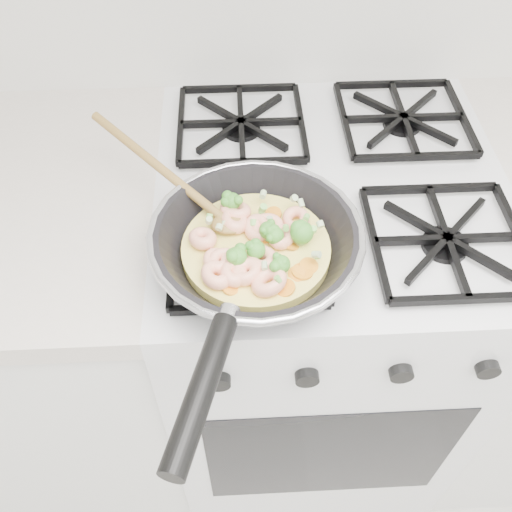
{
  "coord_description": "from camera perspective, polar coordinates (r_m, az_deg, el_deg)",
  "views": [
    {
      "loc": [
        -0.16,
        1.01,
        1.55
      ],
      "look_at": [
        -0.14,
        1.52,
        0.93
      ],
      "focal_mm": 39.26,
      "sensor_mm": 36.0,
      "label": 1
    }
  ],
  "objects": [
    {
      "name": "stove",
      "position": [
        1.3,
        5.78,
        -7.05
      ],
      "size": [
        0.6,
        0.6,
        0.92
      ],
      "color": "silver",
      "rests_on": "ground"
    },
    {
      "name": "skillet",
      "position": [
        0.78,
        -0.22,
        1.0
      ],
      "size": [
        0.4,
        0.57,
        0.09
      ],
      "rotation": [
        0.0,
        0.0,
        0.41
      ],
      "color": "black",
      "rests_on": "stove"
    }
  ]
}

